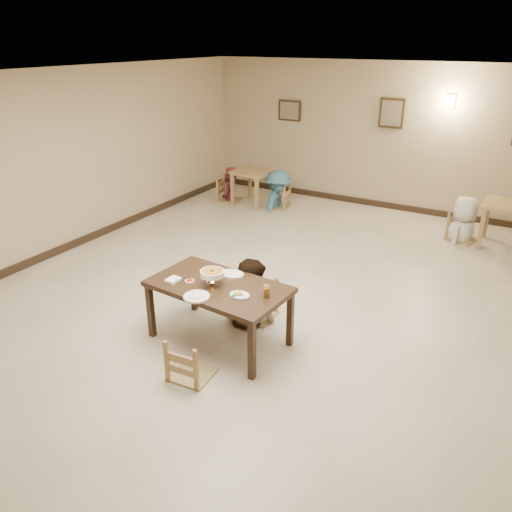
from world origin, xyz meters
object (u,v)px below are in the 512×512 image
Objects in this scene: chair_near at (190,339)px; bg_diner_a at (229,167)px; bg_chair_lr at (278,187)px; bg_diner_c at (468,197)px; curry_warmer at (212,273)px; bg_diner_b at (279,170)px; main_diner at (250,259)px; main_table at (219,291)px; drink_glass at (266,291)px; bg_table_left at (253,177)px; chair_far at (257,284)px; bg_table_right at (508,212)px; bg_chair_ll at (230,179)px; bg_chair_rl at (465,215)px.

chair_near is 0.61× the size of bg_diner_a.
bg_chair_lr is at bearing -75.79° from chair_near.
bg_diner_c is at bearing 77.95° from bg_diner_a.
bg_diner_b is (-1.72, 4.99, -0.09)m from curry_warmer.
chair_near is 1.41m from main_diner.
chair_near is at bearing -3.93° from bg_diner_c.
drink_glass is (0.63, 0.02, 0.15)m from main_table.
bg_diner_a is at bearing -38.43° from main_diner.
bg_table_left is 0.61m from bg_chair_lr.
main_table is at bearing -100.70° from chair_far.
main_diner reaches higher than bg_chair_lr.
bg_diner_b reaches higher than bg_table_right.
bg_table_right is (2.57, 5.70, 0.19)m from chair_near.
bg_table_left is 0.51× the size of bg_diner_b.
chair_far is 4.64m from bg_chair_lr.
drink_glass reaches higher than bg_table_right.
drink_glass is at bearing -155.88° from bg_chair_ll.
bg_table_left is 0.60m from bg_chair_ll.
chair_far is 5.16m from bg_diner_a.
bg_table_left is at bearing -44.27° from main_diner.
bg_diner_b is (1.18, 0.09, 0.31)m from bg_chair_ll.
bg_chair_rl is at bearing 180.00° from bg_diner_c.
curry_warmer is at bearing 17.35° from bg_diner_a.
chair_near is at bearing 176.50° from bg_chair_rl.
bg_table_left is 4.39m from bg_diner_c.
bg_diner_b is at bearing -75.79° from chair_near.
drink_glass is at bearing 4.70° from curry_warmer.
chair_far is 0.88m from curry_warmer.
bg_table_right is at bearing -74.86° from bg_chair_rl.
bg_table_right reaches higher than bg_table_left.
chair_far reaches higher than bg_table_left.
main_diner reaches higher than drink_glass.
main_diner is 5.21m from bg_chair_ll.
bg_chair_rl reaches higher than bg_chair_lr.
bg_table_left is 1.03× the size of bg_table_right.
bg_diner_b reaches higher than chair_near.
bg_diner_a is at bearing 83.92° from bg_diner_b.
drink_glass is 0.15× the size of bg_chair_rl.
main_diner is 4.71m from bg_diner_b.
chair_near is 0.96× the size of bg_chair_rl.
bg_diner_b reaches higher than bg_chair_lr.
curry_warmer is 5.29m from bg_chair_lr.
bg_chair_rl is at bearing -100.49° from bg_diner_b.
bg_table_left is at bearing 105.84° from bg_chair_rl.
bg_table_left is 5.06m from bg_table_right.
main_diner reaches higher than curry_warmer.
bg_diner_b is at bearing -75.35° from bg_diner_c.
chair_far is 6.72× the size of drink_glass.
bg_diner_b is (1.18, 0.09, 0.05)m from bg_diner_a.
bg_diner_a is at bearing 125.90° from main_table.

